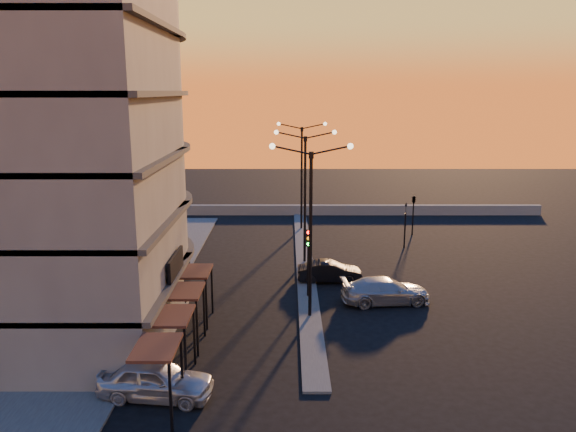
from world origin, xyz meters
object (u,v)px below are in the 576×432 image
at_px(streetlamp_mid, 305,186).
at_px(car_hatchback, 156,380).
at_px(car_wagon, 386,291).
at_px(traffic_light_main, 308,252).
at_px(car_sedan, 330,272).

xyz_separation_m(streetlamp_mid, car_hatchback, (-6.50, -18.23, -4.81)).
height_order(car_hatchback, car_wagon, car_hatchback).
distance_m(streetlamp_mid, traffic_light_main, 7.62).
bearing_deg(traffic_light_main, car_hatchback, -120.34).
height_order(streetlamp_mid, traffic_light_main, streetlamp_mid).
bearing_deg(car_hatchback, streetlamp_mid, -12.01).
bearing_deg(streetlamp_mid, car_sedan, -70.12).
relative_size(car_hatchback, car_sedan, 1.11).
xyz_separation_m(traffic_light_main, car_wagon, (4.50, -0.72, -2.14)).
bearing_deg(car_wagon, car_sedan, 32.78).
relative_size(streetlamp_mid, car_sedan, 2.29).
relative_size(traffic_light_main, car_sedan, 1.02).
bearing_deg(traffic_light_main, streetlamp_mid, 90.00).
bearing_deg(streetlamp_mid, car_wagon, -60.19).
xyz_separation_m(streetlamp_mid, car_sedan, (1.50, -4.15, -4.91)).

